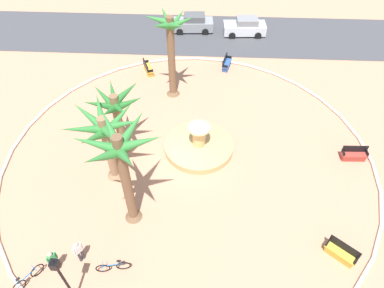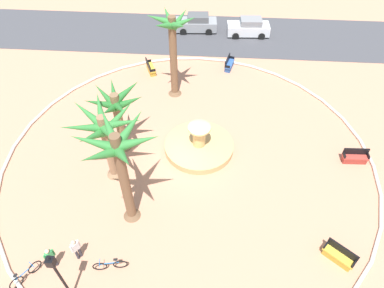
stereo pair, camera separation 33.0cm
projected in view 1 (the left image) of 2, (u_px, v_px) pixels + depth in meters
ground_plane at (189, 157)px, 22.53m from camera, size 80.00×80.00×0.00m
plaza_curb at (189, 156)px, 22.45m from camera, size 23.71×23.71×0.20m
street_asphalt at (198, 34)px, 33.84m from camera, size 48.00×8.00×0.03m
fountain at (199, 145)px, 22.86m from camera, size 4.56×4.56×1.98m
palm_tree_near_fountain at (171, 42)px, 24.01m from camera, size 3.44×3.23×6.59m
palm_tree_by_curb at (105, 133)px, 18.82m from camera, size 4.36×4.31×5.01m
palm_tree_mid_plaza at (122, 161)px, 16.03m from camera, size 4.12×3.82×6.56m
palm_tree_far_side at (116, 110)px, 20.73m from camera, size 3.62×3.62×4.67m
bench_east at (227, 64)px, 29.55m from camera, size 0.87×1.67×1.00m
bench_west at (341, 253)px, 17.49m from camera, size 1.56×1.39×1.00m
bench_north at (354, 155)px, 22.19m from camera, size 1.62×0.56×1.00m
bench_southeast at (148, 69)px, 29.04m from camera, size 1.08×1.67×1.00m
lamppost at (63, 278)px, 14.63m from camera, size 0.32×0.32×3.92m
bicycle_red_frame at (113, 267)px, 16.96m from camera, size 1.70×0.49×0.94m
bicycle_by_lamppost at (28, 278)px, 16.56m from camera, size 1.03×1.45×0.94m
person_cyclist_helmet at (79, 251)px, 16.99m from camera, size 0.36×0.45×1.61m
person_cyclist_photo at (53, 260)px, 16.63m from camera, size 0.37×0.44×1.65m
parked_car_leftmost at (193, 23)px, 33.81m from camera, size 4.09×2.09×1.67m
parked_car_second at (245, 27)px, 33.29m from camera, size 4.09×2.09×1.67m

